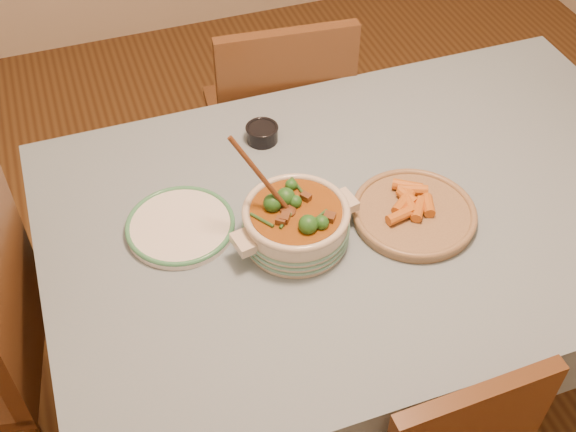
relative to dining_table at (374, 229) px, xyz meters
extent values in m
plane|color=#462914|center=(0.00, 0.00, -0.66)|extent=(4.50, 4.50, 0.00)
cube|color=brown|center=(0.00, 0.00, 0.06)|extent=(1.60, 1.00, 0.05)
cube|color=gray|center=(0.00, 0.00, 0.09)|extent=(1.68, 1.08, 0.01)
cylinder|color=brown|center=(-0.73, 0.43, -0.31)|extent=(0.07, 0.07, 0.70)
cylinder|color=brown|center=(0.73, 0.43, -0.31)|extent=(0.07, 0.07, 0.70)
cylinder|color=beige|center=(-0.24, -0.04, 0.14)|extent=(0.29, 0.29, 0.10)
torus|color=beige|center=(-0.24, -0.04, 0.19)|extent=(0.25, 0.25, 0.02)
cube|color=beige|center=(-0.10, -0.02, 0.15)|extent=(0.05, 0.07, 0.02)
cube|color=beige|center=(-0.37, -0.07, 0.15)|extent=(0.05, 0.07, 0.02)
cylinder|color=#934B15|center=(-0.24, -0.04, 0.18)|extent=(0.22, 0.22, 0.02)
cylinder|color=white|center=(-0.49, 0.08, 0.10)|extent=(0.31, 0.31, 0.02)
torus|color=#408E61|center=(-0.49, 0.08, 0.11)|extent=(0.27, 0.27, 0.01)
cylinder|color=black|center=(-0.20, 0.34, 0.11)|extent=(0.10, 0.10, 0.04)
torus|color=black|center=(-0.20, 0.34, 0.14)|extent=(0.09, 0.09, 0.01)
cylinder|color=black|center=(-0.20, 0.34, 0.13)|extent=(0.07, 0.07, 0.01)
cylinder|color=#9C8056|center=(0.07, -0.07, 0.10)|extent=(0.31, 0.31, 0.02)
torus|color=#9C8056|center=(0.07, -0.07, 0.11)|extent=(0.31, 0.31, 0.02)
cube|color=#55351A|center=(-0.02, 0.77, -0.20)|extent=(0.47, 0.47, 0.04)
cube|color=#55351A|center=(-0.04, 0.58, 0.03)|extent=(0.44, 0.08, 0.47)
cylinder|color=#55351A|center=(0.18, 0.94, -0.43)|extent=(0.04, 0.04, 0.47)
cylinder|color=#55351A|center=(-0.19, 0.98, -0.43)|extent=(0.04, 0.04, 0.47)
cylinder|color=#55351A|center=(0.15, 0.57, -0.43)|extent=(0.04, 0.04, 0.47)
cylinder|color=#55351A|center=(-0.22, 0.61, -0.43)|extent=(0.04, 0.04, 0.47)
cylinder|color=#55351A|center=(0.78, 0.03, -0.43)|extent=(0.04, 0.04, 0.46)
cylinder|color=#55351A|center=(0.93, 0.36, -0.43)|extent=(0.04, 0.04, 0.46)
cube|color=#55351A|center=(-0.92, 0.07, 0.03)|extent=(0.11, 0.43, 0.46)
cylinder|color=#55351A|center=(-0.90, 0.25, -0.43)|extent=(0.04, 0.04, 0.46)
camera|label=1|loc=(-0.64, -1.14, 1.39)|focal=45.00mm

